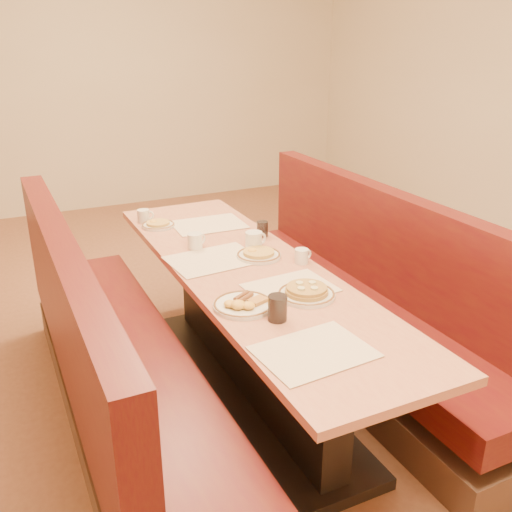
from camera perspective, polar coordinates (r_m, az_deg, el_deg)
name	(u,v)px	position (r m, az deg, el deg)	size (l,w,h in m)	color
ground	(249,392)	(3.27, -0.69, -13.44)	(8.00, 8.00, 0.00)	#9E6647
room_envelope	(247,18)	(2.68, -0.89, 22.73)	(6.04, 8.04, 2.82)	beige
diner_table	(249,333)	(3.07, -0.72, -7.72)	(0.70, 2.50, 0.75)	black
booth_left	(112,368)	(2.89, -14.23, -10.78)	(0.55, 2.50, 1.05)	#4C3326
booth_right	(362,308)	(3.41, 10.54, -5.18)	(0.55, 2.50, 1.05)	#4C3326
placemat_near_left	(314,351)	(2.19, 5.83, -9.48)	(0.42, 0.32, 0.00)	beige
placemat_near_right	(290,288)	(2.69, 3.43, -3.17)	(0.40, 0.30, 0.00)	beige
placemat_far_left	(213,259)	(3.02, -4.30, -0.33)	(0.46, 0.34, 0.00)	beige
placemat_far_right	(209,224)	(3.57, -4.77, 3.17)	(0.43, 0.32, 0.00)	beige
pancake_plate	(307,292)	(2.61, 5.07, -3.64)	(0.26, 0.26, 0.06)	silver
eggs_plate	(243,304)	(2.50, -1.30, -4.85)	(0.27, 0.27, 0.05)	silver
extra_plate_mid	(259,254)	(3.04, 0.26, 0.16)	(0.24, 0.24, 0.05)	silver
extra_plate_far	(158,224)	(3.58, -9.77, 3.13)	(0.20, 0.20, 0.04)	silver
coffee_mug_a	(302,256)	(2.97, 4.62, 0.03)	(0.10, 0.07, 0.08)	silver
coffee_mug_b	(195,241)	(3.18, -6.08, 1.53)	(0.11, 0.08, 0.09)	silver
coffee_mug_c	(254,240)	(3.15, -0.17, 1.60)	(0.13, 0.09, 0.10)	silver
coffee_mug_d	(144,216)	(3.67, -11.15, 3.98)	(0.11, 0.07, 0.08)	silver
soda_tumbler_near	(278,308)	(2.38, 2.17, -5.23)	(0.08, 0.08, 0.11)	black
soda_tumbler_mid	(262,229)	(3.35, 0.64, 2.72)	(0.07, 0.07, 0.09)	black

